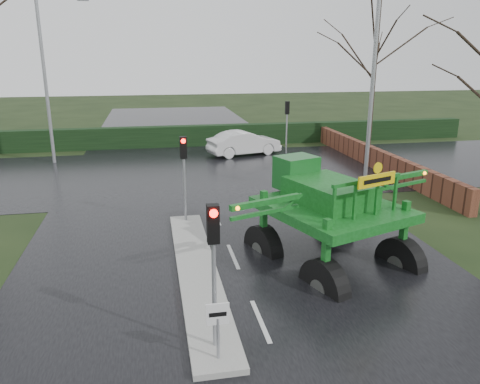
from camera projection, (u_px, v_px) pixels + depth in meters
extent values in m
plane|color=black|center=(260.00, 321.00, 11.90)|extent=(140.00, 140.00, 0.00)
cube|color=black|center=(210.00, 203.00, 21.31)|extent=(14.00, 80.00, 0.02)
cube|color=black|center=(197.00, 172.00, 26.96)|extent=(80.00, 12.00, 0.02)
cube|color=gray|center=(197.00, 271.00, 14.46)|extent=(1.20, 10.00, 0.16)
cube|color=black|center=(186.00, 136.00, 34.28)|extent=(44.00, 0.90, 1.50)
cube|color=#592D1E|center=(367.00, 155.00, 28.69)|extent=(0.40, 20.00, 1.20)
cylinder|color=gray|center=(218.00, 339.00, 10.07)|extent=(0.07, 0.07, 1.00)
cube|color=silver|center=(218.00, 314.00, 9.90)|extent=(0.50, 0.04, 0.50)
cube|color=black|center=(218.00, 315.00, 9.88)|extent=(0.38, 0.01, 0.10)
cylinder|color=gray|center=(214.00, 282.00, 10.22)|extent=(0.10, 0.10, 3.50)
cube|color=black|center=(213.00, 224.00, 9.84)|extent=(0.26, 0.22, 0.85)
sphere|color=#FF0C07|center=(214.00, 213.00, 9.64)|extent=(0.18, 0.18, 0.18)
cylinder|color=gray|center=(184.00, 182.00, 18.23)|extent=(0.10, 0.10, 3.50)
cube|color=black|center=(183.00, 148.00, 17.85)|extent=(0.26, 0.22, 0.85)
sphere|color=#FF0C07|center=(183.00, 141.00, 17.64)|extent=(0.18, 0.18, 0.18)
cylinder|color=gray|center=(287.00, 128.00, 31.41)|extent=(0.10, 0.10, 3.50)
cube|color=black|center=(287.00, 108.00, 31.02)|extent=(0.26, 0.22, 0.85)
sphere|color=#FF0C07|center=(287.00, 103.00, 31.07)|extent=(0.18, 0.18, 0.18)
cylinder|color=gray|center=(372.00, 86.00, 23.31)|extent=(0.20, 0.20, 10.00)
cylinder|color=gray|center=(45.00, 81.00, 27.78)|extent=(0.20, 0.20, 10.00)
cylinder|color=black|center=(374.00, 77.00, 32.60)|extent=(0.32, 0.32, 10.00)
cylinder|color=black|center=(248.00, 252.00, 13.87)|extent=(1.07, 1.84, 1.78)
cylinder|color=#595B56|center=(248.00, 252.00, 13.87)|extent=(0.71, 0.77, 0.62)
cube|color=#0D4910|center=(248.00, 217.00, 13.55)|extent=(0.25, 0.25, 2.05)
cylinder|color=black|center=(331.00, 232.00, 15.44)|extent=(1.07, 1.84, 1.78)
cylinder|color=#595B56|center=(331.00, 232.00, 15.44)|extent=(0.71, 0.77, 0.62)
cube|color=#0D4910|center=(333.00, 200.00, 15.12)|extent=(0.25, 0.25, 2.05)
cylinder|color=black|center=(318.00, 299.00, 11.22)|extent=(1.07, 1.84, 1.78)
cylinder|color=#595B56|center=(318.00, 299.00, 11.22)|extent=(0.71, 0.77, 0.62)
cube|color=#0D4910|center=(321.00, 256.00, 10.91)|extent=(0.25, 0.25, 2.05)
cylinder|color=black|center=(409.00, 269.00, 12.80)|extent=(1.07, 1.84, 1.78)
cylinder|color=#595B56|center=(409.00, 269.00, 12.80)|extent=(0.71, 0.77, 0.62)
cube|color=#0D4910|center=(414.00, 231.00, 12.48)|extent=(0.25, 0.25, 2.05)
cube|color=#0D4910|center=(329.00, 204.00, 12.85)|extent=(4.98, 5.30, 0.31)
cube|color=#0D4910|center=(325.00, 185.00, 12.86)|extent=(2.76, 3.18, 0.80)
cube|color=#14561D|center=(287.00, 162.00, 14.24)|extent=(1.62, 1.46, 1.16)
cube|color=#0D4910|center=(371.00, 168.00, 11.31)|extent=(2.55, 1.01, 0.11)
cube|color=#0D4910|center=(247.00, 194.00, 10.93)|extent=(2.23, 0.94, 0.16)
sphere|color=orange|center=(212.00, 202.00, 10.37)|extent=(0.12, 0.12, 0.12)
cube|color=#0D4910|center=(413.00, 166.00, 13.73)|extent=(2.23, 0.94, 0.16)
sphere|color=orange|center=(437.00, 162.00, 14.14)|extent=(0.12, 0.12, 0.12)
cube|color=#E2BC0B|center=(383.00, 168.00, 10.99)|extent=(1.36, 0.54, 0.36)
cube|color=black|center=(383.00, 168.00, 10.99)|extent=(1.01, 0.37, 0.12)
cylinder|color=#E2BC0B|center=(384.00, 153.00, 10.89)|extent=(0.31, 0.14, 0.32)
imported|color=silver|center=(244.00, 155.00, 31.46)|extent=(5.15, 2.90, 1.61)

